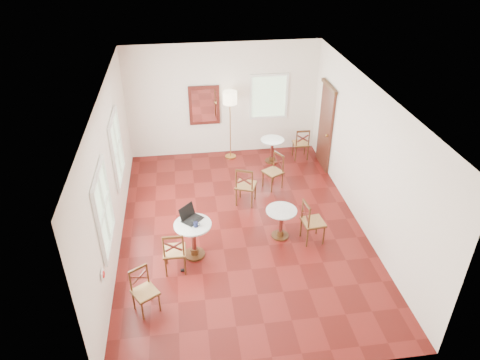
% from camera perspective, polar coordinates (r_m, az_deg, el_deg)
% --- Properties ---
extents(ground, '(7.00, 7.00, 0.00)m').
position_cam_1_polar(ground, '(9.48, 0.25, -6.11)').
color(ground, '#5F1310').
rests_on(ground, ground).
extents(room_shell, '(5.02, 7.02, 3.01)m').
position_cam_1_polar(room_shell, '(8.69, -0.37, 4.89)').
color(room_shell, white).
rests_on(room_shell, ground).
extents(cafe_table_near, '(0.71, 0.71, 0.75)m').
position_cam_1_polar(cafe_table_near, '(8.55, -5.98, -7.14)').
color(cafe_table_near, '#492912').
rests_on(cafe_table_near, ground).
extents(cafe_table_mid, '(0.62, 0.62, 0.66)m').
position_cam_1_polar(cafe_table_mid, '(9.04, 5.26, -5.14)').
color(cafe_table_mid, '#492912').
rests_on(cafe_table_mid, ground).
extents(cafe_table_back, '(0.61, 0.61, 0.65)m').
position_cam_1_polar(cafe_table_back, '(11.74, 4.12, 4.11)').
color(cafe_table_back, '#492912').
rests_on(cafe_table_back, ground).
extents(chair_near_a, '(0.42, 0.42, 0.91)m').
position_cam_1_polar(chair_near_a, '(8.28, -8.39, -8.99)').
color(chair_near_a, '#492912').
rests_on(chair_near_a, ground).
extents(chair_near_b, '(0.52, 0.52, 0.83)m').
position_cam_1_polar(chair_near_b, '(7.69, -12.13, -13.71)').
color(chair_near_b, '#492912').
rests_on(chair_near_b, ground).
extents(chair_mid_a, '(0.57, 0.57, 0.95)m').
position_cam_1_polar(chair_mid_a, '(9.97, 0.73, -0.69)').
color(chair_mid_a, '#492912').
rests_on(chair_mid_a, ground).
extents(chair_mid_b, '(0.47, 0.47, 0.93)m').
position_cam_1_polar(chair_mid_b, '(8.98, 9.20, -5.29)').
color(chair_mid_b, '#492912').
rests_on(chair_mid_b, ground).
extents(chair_back_a, '(0.41, 0.41, 0.87)m').
position_cam_1_polar(chair_back_a, '(11.98, 7.81, 4.65)').
color(chair_back_a, '#492912').
rests_on(chair_back_a, ground).
extents(chair_back_b, '(0.55, 0.55, 0.87)m').
position_cam_1_polar(chair_back_b, '(10.61, 4.33, 1.13)').
color(chair_back_b, '#492912').
rests_on(chair_back_b, ground).
extents(floor_lamp, '(0.36, 0.36, 1.85)m').
position_cam_1_polar(floor_lamp, '(11.45, -1.30, 9.89)').
color(floor_lamp, '#BF8C3F').
rests_on(floor_lamp, ground).
extents(laptop, '(0.48, 0.48, 0.26)m').
position_cam_1_polar(laptop, '(8.47, -6.40, -4.62)').
color(laptop, black).
rests_on(laptop, cafe_table_near).
extents(mouse, '(0.09, 0.05, 0.03)m').
position_cam_1_polar(mouse, '(8.34, -6.13, -5.67)').
color(mouse, black).
rests_on(mouse, cafe_table_near).
extents(navy_mug, '(0.12, 0.08, 0.10)m').
position_cam_1_polar(navy_mug, '(8.28, -5.64, -5.68)').
color(navy_mug, black).
rests_on(navy_mug, cafe_table_near).
extents(water_glass, '(0.06, 0.06, 0.09)m').
position_cam_1_polar(water_glass, '(8.34, -6.08, -5.41)').
color(water_glass, white).
rests_on(water_glass, cafe_table_near).
extents(power_adapter, '(0.09, 0.05, 0.03)m').
position_cam_1_polar(power_adapter, '(8.52, -7.30, -11.38)').
color(power_adapter, black).
rests_on(power_adapter, ground).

